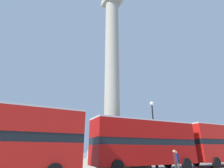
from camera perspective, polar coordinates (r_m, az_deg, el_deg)
The scene contains 8 objects.
ground_plane at distance 19.97m, azimuth 0.00°, elevation -25.58°, with size 200.00×200.00×0.00m, color gray.
monument_column at distance 20.98m, azimuth 0.00°, elevation -2.22°, with size 5.70×5.70×23.94m.
bus_b at distance 25.60m, azimuth 32.59°, elevation -15.94°, with size 10.52×3.18×4.45m.
bus_c at distance 17.30m, azimuth 10.76°, elevation -18.10°, with size 10.22×3.11×4.31m.
equestrian_statue at distance 28.97m, azimuth 10.09°, elevation -20.26°, with size 4.41×3.77×6.33m.
street_lamp at distance 20.27m, azimuth 13.46°, elevation -13.47°, with size 0.46×0.46×6.93m.
pedestrian_near_lamp at distance 15.63m, azimuth 20.40°, elevation -22.50°, with size 0.21×0.42×1.61m.
pedestrian_by_plinth at distance 14.80m, azimuth 19.97°, elevation -22.47°, with size 0.45×0.43×1.70m.
Camera 1 is at (-9.34, -17.56, 1.69)m, focal length 28.00 mm.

